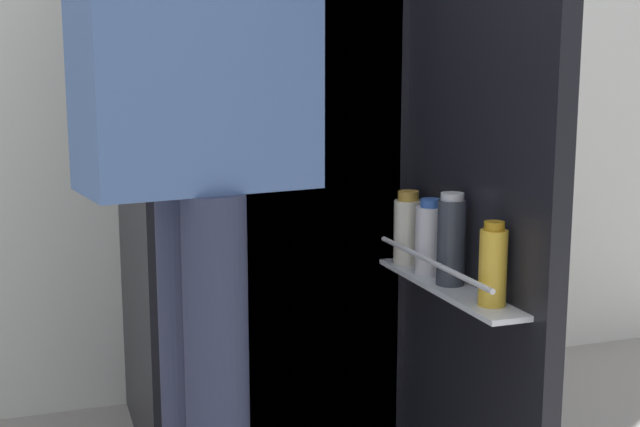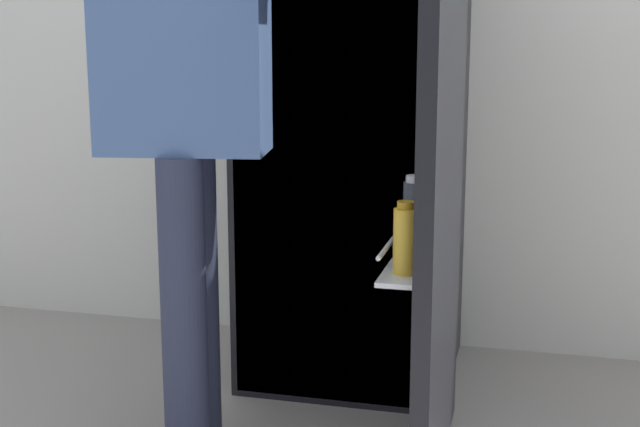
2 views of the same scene
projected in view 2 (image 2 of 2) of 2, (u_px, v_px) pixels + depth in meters
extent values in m
cube|color=silver|center=(379.00, 0.00, 3.19)|extent=(4.40, 0.10, 2.53)
cube|color=black|center=(356.00, 128.00, 2.92)|extent=(0.67, 0.65, 1.68)
cube|color=white|center=(334.00, 139.00, 2.61)|extent=(0.63, 0.01, 1.64)
cube|color=white|center=(337.00, 147.00, 2.66)|extent=(0.59, 0.09, 0.01)
cube|color=black|center=(442.00, 153.00, 2.21)|extent=(0.05, 0.64, 1.65)
cube|color=white|center=(412.00, 257.00, 2.29)|extent=(0.09, 0.55, 0.01)
cylinder|color=silver|center=(397.00, 234.00, 2.28)|extent=(0.01, 0.53, 0.01)
cylinder|color=gold|center=(405.00, 242.00, 2.10)|extent=(0.06, 0.06, 0.16)
cylinder|color=#BC8419|center=(406.00, 205.00, 2.08)|extent=(0.04, 0.04, 0.02)
cylinder|color=#EDE5CC|center=(424.00, 210.00, 2.47)|extent=(0.07, 0.07, 0.16)
cylinder|color=#B78933|center=(425.00, 177.00, 2.45)|extent=(0.05, 0.05, 0.02)
cylinder|color=#333842|center=(415.00, 219.00, 2.26)|extent=(0.06, 0.06, 0.19)
cylinder|color=silver|center=(416.00, 179.00, 2.24)|extent=(0.05, 0.05, 0.02)
cylinder|color=white|center=(420.00, 217.00, 2.36)|extent=(0.07, 0.07, 0.16)
cylinder|color=#335BB2|center=(421.00, 184.00, 2.34)|extent=(0.05, 0.05, 0.02)
cylinder|color=#2D334C|center=(197.00, 301.00, 2.44)|extent=(0.12, 0.12, 0.85)
cylinder|color=#2D334C|center=(184.00, 318.00, 2.29)|extent=(0.12, 0.12, 0.85)
cube|color=#4C6BA3|center=(182.00, 34.00, 2.22)|extent=(0.45, 0.29, 0.60)
cylinder|color=#4C6BA3|center=(201.00, 42.00, 2.43)|extent=(0.08, 0.08, 0.57)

